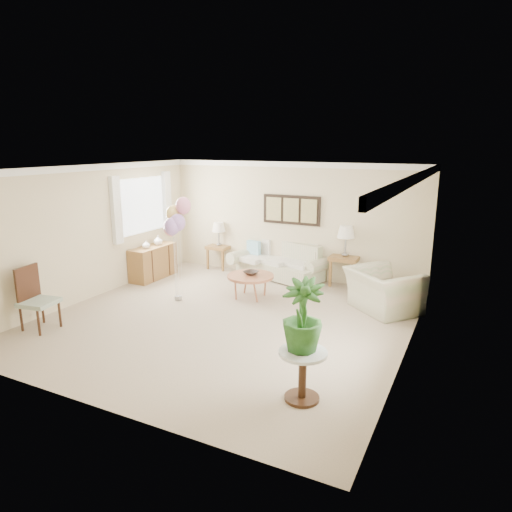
{
  "coord_description": "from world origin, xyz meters",
  "views": [
    {
      "loc": [
        3.77,
        -6.42,
        2.99
      ],
      "look_at": [
        0.29,
        0.6,
        1.05
      ],
      "focal_mm": 32.0,
      "sensor_mm": 36.0,
      "label": 1
    }
  ],
  "objects_px": {
    "sofa": "(281,264)",
    "accent_chair": "(35,297)",
    "coffee_table": "(250,277)",
    "armchair": "(383,291)",
    "balloon_cluster": "(175,220)"
  },
  "relations": [
    {
      "from": "sofa",
      "to": "accent_chair",
      "type": "bearing_deg",
      "value": -118.14
    },
    {
      "from": "sofa",
      "to": "coffee_table",
      "type": "bearing_deg",
      "value": -88.6
    },
    {
      "from": "coffee_table",
      "to": "balloon_cluster",
      "type": "xyz_separation_m",
      "value": [
        -1.18,
        -0.77,
        1.17
      ]
    },
    {
      "from": "armchair",
      "to": "accent_chair",
      "type": "bearing_deg",
      "value": 74.4
    },
    {
      "from": "coffee_table",
      "to": "armchair",
      "type": "xyz_separation_m",
      "value": [
        2.5,
        0.43,
        -0.05
      ]
    },
    {
      "from": "balloon_cluster",
      "to": "armchair",
      "type": "bearing_deg",
      "value": 18.05
    },
    {
      "from": "accent_chair",
      "to": "balloon_cluster",
      "type": "relative_size",
      "value": 0.52
    },
    {
      "from": "accent_chair",
      "to": "coffee_table",
      "type": "bearing_deg",
      "value": 50.07
    },
    {
      "from": "armchair",
      "to": "accent_chair",
      "type": "height_order",
      "value": "accent_chair"
    },
    {
      "from": "balloon_cluster",
      "to": "sofa",
      "type": "bearing_deg",
      "value": 64.13
    },
    {
      "from": "sofa",
      "to": "accent_chair",
      "type": "distance_m",
      "value": 5.14
    },
    {
      "from": "sofa",
      "to": "coffee_table",
      "type": "relative_size",
      "value": 2.62
    },
    {
      "from": "coffee_table",
      "to": "balloon_cluster",
      "type": "distance_m",
      "value": 1.83
    },
    {
      "from": "coffee_table",
      "to": "accent_chair",
      "type": "relative_size",
      "value": 0.88
    },
    {
      "from": "accent_chair",
      "to": "sofa",
      "type": "bearing_deg",
      "value": 61.86
    }
  ]
}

